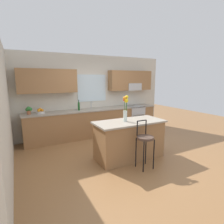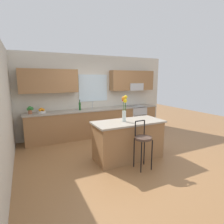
% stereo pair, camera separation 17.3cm
% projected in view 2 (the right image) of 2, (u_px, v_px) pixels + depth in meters
% --- Properties ---
extents(ground_plane, '(14.00, 14.00, 0.00)m').
position_uv_depth(ground_plane, '(121.00, 153.00, 4.75)').
color(ground_plane, olive).
extents(wall_left, '(0.12, 4.60, 2.70)m').
position_uv_depth(wall_left, '(3.00, 107.00, 3.67)').
color(wall_left, beige).
rests_on(wall_left, ground).
extents(back_wall_assembly, '(5.60, 0.50, 2.70)m').
position_uv_depth(back_wall_assembly, '(94.00, 91.00, 6.25)').
color(back_wall_assembly, beige).
rests_on(back_wall_assembly, ground).
extents(counter_run, '(4.56, 0.64, 0.92)m').
position_uv_depth(counter_run, '(97.00, 122.00, 6.17)').
color(counter_run, '#996B42').
rests_on(counter_run, ground).
extents(sink_faucet, '(0.02, 0.13, 0.23)m').
position_uv_depth(sink_faucet, '(92.00, 104.00, 6.15)').
color(sink_faucet, '#B7BABC').
rests_on(sink_faucet, counter_run).
extents(oven_range, '(0.60, 0.64, 0.92)m').
position_uv_depth(oven_range, '(136.00, 118.00, 6.82)').
color(oven_range, '#B7BABC').
rests_on(oven_range, ground).
extents(kitchen_island, '(1.70, 0.78, 0.92)m').
position_uv_depth(kitchen_island, '(128.00, 140.00, 4.40)').
color(kitchen_island, '#996B42').
rests_on(kitchen_island, ground).
extents(bar_stool_near, '(0.36, 0.36, 1.04)m').
position_uv_depth(bar_stool_near, '(143.00, 140.00, 3.84)').
color(bar_stool_near, black).
rests_on(bar_stool_near, ground).
extents(flower_vase, '(0.14, 0.15, 0.62)m').
position_uv_depth(flower_vase, '(124.00, 107.00, 4.22)').
color(flower_vase, silver).
rests_on(flower_vase, kitchen_island).
extents(fruit_bowl_oranges, '(0.24, 0.24, 0.16)m').
position_uv_depth(fruit_bowl_oranges, '(41.00, 111.00, 5.33)').
color(fruit_bowl_oranges, silver).
rests_on(fruit_bowl_oranges, counter_run).
extents(bottle_olive_oil, '(0.06, 0.06, 0.33)m').
position_uv_depth(bottle_olive_oil, '(80.00, 106.00, 5.82)').
color(bottle_olive_oil, '#1E5923').
rests_on(bottle_olive_oil, counter_run).
extents(potted_plant_small, '(0.18, 0.12, 0.23)m').
position_uv_depth(potted_plant_small, '(30.00, 110.00, 5.19)').
color(potted_plant_small, '#9E5B3D').
rests_on(potted_plant_small, counter_run).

